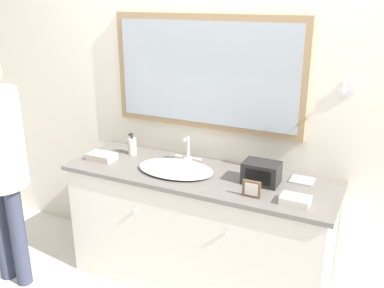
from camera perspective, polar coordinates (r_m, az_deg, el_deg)
name	(u,v)px	position (r m, az deg, el deg)	size (l,w,h in m)	color
wall_back	(218,99)	(2.98, 3.49, 6.03)	(8.00, 0.18, 2.55)	silver
vanity_counter	(198,229)	(3.02, 0.81, -11.31)	(1.82, 0.59, 0.85)	beige
sink_basin	(176,168)	(2.87, -2.15, -3.24)	(0.53, 0.40, 0.19)	white
soap_bottle	(132,146)	(3.18, -7.98, -0.24)	(0.06, 0.06, 0.16)	beige
appliance_box	(261,173)	(2.70, 9.22, -3.82)	(0.22, 0.16, 0.14)	black
picture_frame	(251,189)	(2.52, 7.94, -5.97)	(0.11, 0.01, 0.10)	brown
hand_towel_near_sink	(102,157)	(3.12, -11.91, -1.66)	(0.19, 0.13, 0.05)	#B7A899
hand_towel_far_corner	(295,200)	(2.50, 13.60, -7.30)	(0.17, 0.11, 0.04)	silver
metal_tray	(302,180)	(2.81, 14.47, -4.71)	(0.15, 0.13, 0.01)	#ADADB2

